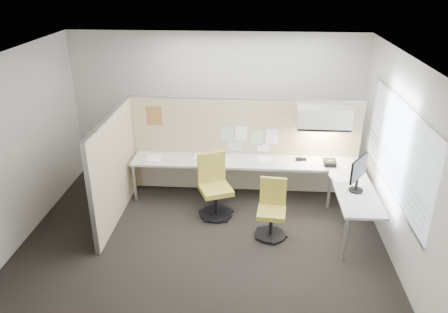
# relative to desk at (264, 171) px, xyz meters

# --- Properties ---
(floor) EXTENTS (5.50, 4.50, 0.01)m
(floor) POSITION_rel_desk_xyz_m (-0.93, -1.13, -0.61)
(floor) COLOR black
(floor) RESTS_ON ground
(ceiling) EXTENTS (5.50, 4.50, 0.01)m
(ceiling) POSITION_rel_desk_xyz_m (-0.93, -1.13, 2.20)
(ceiling) COLOR white
(ceiling) RESTS_ON wall_back
(wall_back) EXTENTS (5.50, 0.02, 2.80)m
(wall_back) POSITION_rel_desk_xyz_m (-0.93, 1.12, 0.80)
(wall_back) COLOR beige
(wall_back) RESTS_ON ground
(wall_front) EXTENTS (5.50, 0.02, 2.80)m
(wall_front) POSITION_rel_desk_xyz_m (-0.93, -3.38, 0.80)
(wall_front) COLOR beige
(wall_front) RESTS_ON ground
(wall_left) EXTENTS (0.02, 4.50, 2.80)m
(wall_left) POSITION_rel_desk_xyz_m (-3.68, -1.13, 0.80)
(wall_left) COLOR beige
(wall_left) RESTS_ON ground
(wall_right) EXTENTS (0.02, 4.50, 2.80)m
(wall_right) POSITION_rel_desk_xyz_m (1.82, -1.13, 0.80)
(wall_right) COLOR beige
(wall_right) RESTS_ON ground
(window_pane) EXTENTS (0.01, 2.80, 1.30)m
(window_pane) POSITION_rel_desk_xyz_m (1.79, -1.13, 0.95)
(window_pane) COLOR #A7B5C2
(window_pane) RESTS_ON wall_right
(partition_back) EXTENTS (4.10, 0.06, 1.75)m
(partition_back) POSITION_rel_desk_xyz_m (-0.38, 0.47, 0.27)
(partition_back) COLOR tan
(partition_back) RESTS_ON floor
(partition_left) EXTENTS (0.06, 2.20, 1.75)m
(partition_left) POSITION_rel_desk_xyz_m (-2.43, -0.63, 0.27)
(partition_left) COLOR tan
(partition_left) RESTS_ON floor
(desk) EXTENTS (4.00, 2.07, 0.73)m
(desk) POSITION_rel_desk_xyz_m (0.00, 0.00, 0.00)
(desk) COLOR beige
(desk) RESTS_ON floor
(overhead_bin) EXTENTS (0.90, 0.36, 0.38)m
(overhead_bin) POSITION_rel_desk_xyz_m (0.97, 0.26, 0.91)
(overhead_bin) COLOR beige
(overhead_bin) RESTS_ON partition_back
(task_light_strip) EXTENTS (0.60, 0.06, 0.02)m
(task_light_strip) POSITION_rel_desk_xyz_m (0.97, 0.26, 0.70)
(task_light_strip) COLOR #FFEABF
(task_light_strip) RESTS_ON overhead_bin
(pinned_papers) EXTENTS (1.01, 0.00, 0.47)m
(pinned_papers) POSITION_rel_desk_xyz_m (-0.30, 0.44, 0.43)
(pinned_papers) COLOR #8CBF8C
(pinned_papers) RESTS_ON partition_back
(poster) EXTENTS (0.28, 0.00, 0.35)m
(poster) POSITION_rel_desk_xyz_m (-1.98, 0.44, 0.82)
(poster) COLOR orange
(poster) RESTS_ON partition_back
(chair_left) EXTENTS (0.64, 0.66, 1.05)m
(chair_left) POSITION_rel_desk_xyz_m (-0.83, -0.44, -0.11)
(chair_left) COLOR black
(chair_left) RESTS_ON floor
(chair_right) EXTENTS (0.48, 0.49, 0.91)m
(chair_right) POSITION_rel_desk_xyz_m (0.11, -1.00, -0.18)
(chair_right) COLOR black
(chair_right) RESTS_ON floor
(monitor) EXTENTS (0.33, 0.45, 0.55)m
(monitor) POSITION_rel_desk_xyz_m (1.37, -0.85, 0.45)
(monitor) COLOR black
(monitor) RESTS_ON desk
(phone) EXTENTS (0.21, 0.20, 0.12)m
(phone) POSITION_rel_desk_xyz_m (1.10, 0.05, 0.18)
(phone) COLOR black
(phone) RESTS_ON desk
(stapler) EXTENTS (0.14, 0.04, 0.05)m
(stapler) POSITION_rel_desk_xyz_m (0.66, 0.22, 0.15)
(stapler) COLOR black
(stapler) RESTS_ON desk
(tape_dispenser) EXTENTS (0.11, 0.07, 0.06)m
(tape_dispenser) POSITION_rel_desk_xyz_m (0.60, 0.21, 0.16)
(tape_dispenser) COLOR black
(tape_dispenser) RESTS_ON desk
(coat_hook) EXTENTS (0.18, 0.49, 1.45)m
(coat_hook) POSITION_rel_desk_xyz_m (-2.51, -1.34, 0.80)
(coat_hook) COLOR silver
(coat_hook) RESTS_ON partition_left
(paper_stack_0) EXTENTS (0.24, 0.30, 0.03)m
(paper_stack_0) POSITION_rel_desk_xyz_m (-1.96, 0.09, 0.14)
(paper_stack_0) COLOR white
(paper_stack_0) RESTS_ON desk
(paper_stack_1) EXTENTS (0.28, 0.34, 0.02)m
(paper_stack_1) POSITION_rel_desk_xyz_m (-1.13, 0.23, 0.14)
(paper_stack_1) COLOR white
(paper_stack_1) RESTS_ON desk
(paper_stack_2) EXTENTS (0.27, 0.33, 0.03)m
(paper_stack_2) POSITION_rel_desk_xyz_m (-0.78, 0.02, 0.14)
(paper_stack_2) COLOR white
(paper_stack_2) RESTS_ON desk
(paper_stack_3) EXTENTS (0.24, 0.31, 0.02)m
(paper_stack_3) POSITION_rel_desk_xyz_m (-0.01, 0.20, 0.14)
(paper_stack_3) COLOR white
(paper_stack_3) RESTS_ON desk
(paper_stack_4) EXTENTS (0.29, 0.34, 0.02)m
(paper_stack_4) POSITION_rel_desk_xyz_m (1.17, -0.45, 0.14)
(paper_stack_4) COLOR white
(paper_stack_4) RESTS_ON desk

